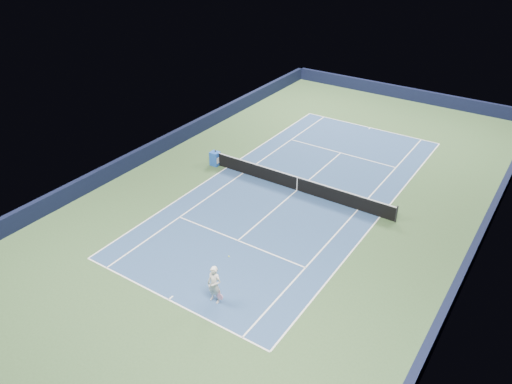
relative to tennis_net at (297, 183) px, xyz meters
The scene contains 19 objects.
ground 0.50m from the tennis_net, ahead, with size 40.00×40.00×0.00m, color #304C29.
wall_far 19.83m from the tennis_net, 90.00° to the left, with size 22.00×0.35×1.10m, color black.
wall_right 10.83m from the tennis_net, ahead, with size 0.35×40.00×1.10m, color black.
wall_left 10.83m from the tennis_net, behind, with size 0.35×40.00×1.10m, color black.
court_surface 0.50m from the tennis_net, ahead, with size 10.97×23.77×0.01m, color navy.
baseline_far 11.90m from the tennis_net, 90.00° to the left, with size 10.97×0.08×0.00m, color white.
baseline_near 11.90m from the tennis_net, 90.00° to the right, with size 10.97×0.08×0.00m, color white.
sideline_doubles_right 5.51m from the tennis_net, ahead, with size 0.08×23.77×0.00m, color white.
sideline_doubles_left 5.51m from the tennis_net, behind, with size 0.08×23.77×0.00m, color white.
sideline_singles_right 4.14m from the tennis_net, ahead, with size 0.08×23.77×0.00m, color white.
sideline_singles_left 4.14m from the tennis_net, behind, with size 0.08×23.77×0.00m, color white.
service_line_far 6.42m from the tennis_net, 90.00° to the left, with size 8.23×0.08×0.00m, color white.
service_line_near 6.42m from the tennis_net, 90.00° to the right, with size 8.23×0.08×0.00m, color white.
center_service_line 0.50m from the tennis_net, ahead, with size 0.08×12.80×0.00m, color white.
center_mark_far 11.75m from the tennis_net, 90.00° to the left, with size 0.08×0.30×0.00m, color white.
center_mark_near 11.75m from the tennis_net, 90.00° to the right, with size 0.08×0.30×0.00m, color white.
tennis_net is the anchor object (origin of this frame).
sponsor_cube 6.40m from the tennis_net, behind, with size 0.62×0.56×0.98m.
tennis_player 10.91m from the tennis_net, 80.36° to the right, with size 0.84×1.27×1.97m.
Camera 1 is at (12.79, -23.92, 15.85)m, focal length 35.00 mm.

